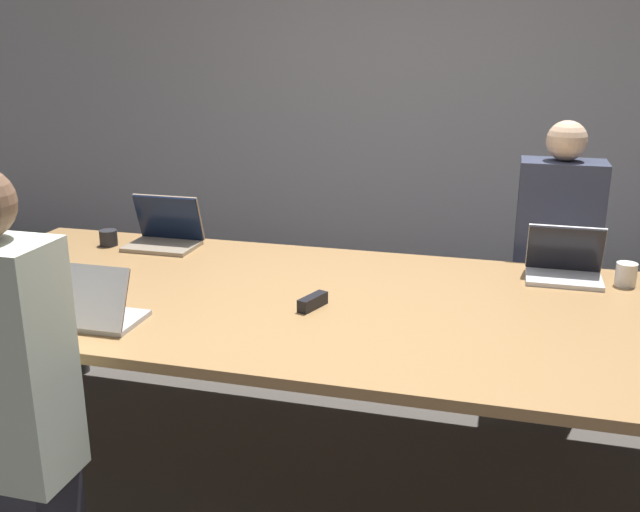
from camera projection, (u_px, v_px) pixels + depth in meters
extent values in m
plane|color=#4C4742|center=(326.00, 465.00, 3.11)|extent=(24.00, 24.00, 0.00)
cube|color=#ADADB2|center=(415.00, 95.00, 4.96)|extent=(12.00, 0.06, 2.80)
cube|color=#9E7547|center=(326.00, 304.00, 2.88)|extent=(3.45, 1.43, 0.04)
cylinder|color=#4C4C51|center=(76.00, 310.00, 3.87)|extent=(0.08, 0.08, 0.73)
cube|color=#B7B7BC|center=(98.00, 319.00, 2.65)|extent=(0.33, 0.23, 0.02)
cube|color=#B7B7BC|center=(83.00, 296.00, 2.55)|extent=(0.33, 0.10, 0.21)
cube|color=black|center=(85.00, 297.00, 2.56)|extent=(0.33, 0.10, 0.21)
cube|color=beige|center=(0.00, 362.00, 2.18)|extent=(0.40, 0.24, 0.77)
cylinder|color=#ADD1E0|center=(46.00, 280.00, 2.78)|extent=(0.07, 0.07, 0.21)
cylinder|color=#ADD1E0|center=(42.00, 249.00, 2.74)|extent=(0.03, 0.03, 0.05)
cube|color=gray|center=(162.00, 246.00, 3.57)|extent=(0.34, 0.24, 0.02)
cube|color=gray|center=(169.00, 217.00, 3.62)|extent=(0.35, 0.08, 0.24)
cube|color=#0F1933|center=(168.00, 218.00, 3.61)|extent=(0.34, 0.08, 0.23)
cylinder|color=#232328|center=(108.00, 238.00, 3.61)|extent=(0.09, 0.09, 0.08)
cube|color=silver|center=(564.00, 279.00, 3.09)|extent=(0.32, 0.22, 0.02)
cube|color=silver|center=(565.00, 248.00, 3.14)|extent=(0.32, 0.08, 0.21)
cube|color=black|center=(565.00, 249.00, 3.13)|extent=(0.32, 0.08, 0.21)
cube|color=#2D2D38|center=(545.00, 352.00, 3.69)|extent=(0.32, 0.24, 0.45)
cube|color=#33384C|center=(557.00, 239.00, 3.51)|extent=(0.40, 0.24, 0.77)
sphere|color=beige|center=(567.00, 141.00, 3.37)|extent=(0.19, 0.19, 0.19)
cylinder|color=white|center=(626.00, 274.00, 3.03)|extent=(0.09, 0.09, 0.10)
cube|color=black|center=(313.00, 302.00, 2.78)|extent=(0.09, 0.16, 0.05)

